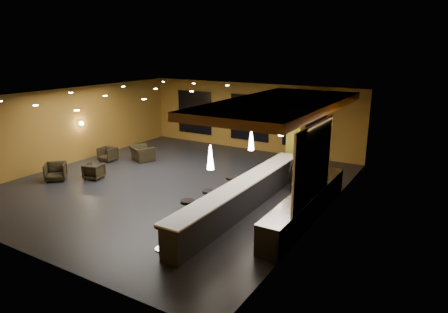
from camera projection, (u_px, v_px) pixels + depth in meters
The scene contains 35 objects.
floor at pixel (175, 185), 16.05m from camera, with size 12.00×13.00×0.10m, color black.
ceiling at pixel (172, 95), 15.08m from camera, with size 12.00×13.00×0.10m, color black.
wall_back at pixel (250, 117), 20.98m from camera, with size 12.00×0.10×3.50m, color #8A5F1F.
wall_front at pixel (15, 193), 10.15m from camera, with size 12.00×0.10×3.50m, color #8A5F1F.
wall_left at pixel (70, 126), 18.56m from camera, with size 0.10×13.00×3.50m, color #8A5F1F.
wall_right at pixel (326, 164), 12.58m from camera, with size 0.10×13.00×3.50m, color #8A5F1F.
wood_soffit at pixel (280, 105), 13.98m from camera, with size 3.60×8.00×0.28m, color #A76530.
window_left at pixel (195, 112), 22.64m from camera, with size 2.20×0.06×2.40m, color black.
window_center at pixel (249, 118), 20.91m from camera, with size 2.20×0.06×2.40m, color black.
window_right at pixel (304, 123), 19.42m from camera, with size 2.20×0.06×2.40m, color black.
tile_backsplash at pixel (313, 164), 11.73m from camera, with size 0.06×3.20×2.40m, color white.
bar_counter at pixel (243, 197), 13.27m from camera, with size 0.60×8.00×1.00m, color black.
bar_top at pixel (244, 182), 13.13m from camera, with size 0.78×8.10×0.05m, color white.
prep_counter at pixel (306, 206), 12.72m from camera, with size 0.70×6.00×0.86m, color black.
prep_top at pixel (307, 192), 12.60m from camera, with size 0.72×6.00×0.03m, color silver.
wall_shelf_lower at pixel (306, 178), 11.74m from camera, with size 0.30×1.50×0.03m, color silver.
wall_shelf_upper at pixel (306, 163), 11.62m from camera, with size 0.30×1.50×0.03m, color silver.
column at pixel (296, 135), 16.74m from camera, with size 0.60×0.60×3.50m, color olive.
wall_sconce at pixel (81, 123), 18.88m from camera, with size 0.22×0.22×0.22m, color #FFE5B2.
pendant_0 at pixel (210, 157), 11.12m from camera, with size 0.20×0.20×0.70m, color white.
pendant_1 at pixel (251, 140), 13.19m from camera, with size 0.20×0.20×0.70m, color white.
pendant_2 at pixel (281, 127), 15.26m from camera, with size 0.20×0.20×0.70m, color white.
staff_a at pixel (296, 172), 14.90m from camera, with size 0.57×0.37×1.56m, color black.
staff_b at pixel (314, 169), 15.06m from camera, with size 0.85×0.66×1.74m, color black.
staff_c at pixel (319, 172), 14.86m from camera, with size 0.79×0.52×1.62m, color black.
armchair_a at pixel (56, 172), 16.35m from camera, with size 0.79×0.81×0.74m, color black.
armchair_b at pixel (94, 171), 16.55m from camera, with size 0.69×0.71×0.65m, color black.
armchair_c at pixel (108, 154), 19.11m from camera, with size 0.72×0.74×0.67m, color black.
armchair_d at pixel (142, 153), 19.20m from camera, with size 1.07×0.94×0.70m, color black.
bar_stool_0 at pixel (161, 233), 10.76m from camera, with size 0.37×0.37×0.74m.
bar_stool_1 at pixel (188, 210), 12.09m from camera, with size 0.44×0.44×0.86m.
bar_stool_2 at pixel (208, 199), 13.09m from camera, with size 0.40×0.40×0.79m.
bar_stool_3 at pixel (231, 185), 14.39m from camera, with size 0.41×0.41×0.81m.
bar_stool_4 at pixel (252, 177), 15.35m from camera, with size 0.37×0.37×0.73m.
bar_stool_5 at pixel (269, 168), 16.53m from camera, with size 0.36×0.36×0.72m.
Camera 1 is at (9.47, -11.99, 5.37)m, focal length 32.00 mm.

